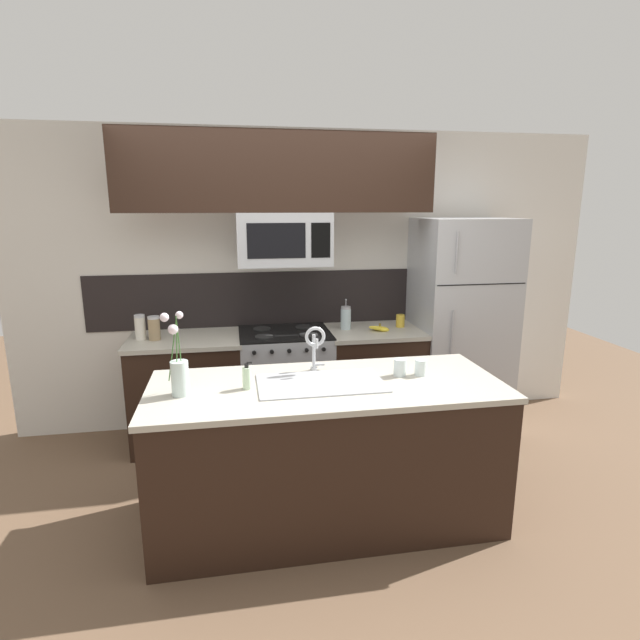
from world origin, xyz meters
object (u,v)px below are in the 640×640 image
(stove_range, at_px, (286,384))
(microwave, at_px, (283,239))
(sink_faucet, at_px, (315,343))
(coffee_tin, at_px, (400,321))
(french_press, at_px, (346,318))
(dish_soap_bottle, at_px, (247,378))
(refrigerator, at_px, (459,323))
(storage_jar_tall, at_px, (140,327))
(spare_glass, at_px, (420,368))
(flower_vase, at_px, (179,373))
(banana_bunch, at_px, (380,328))
(storage_jar_medium, at_px, (154,328))
(drinking_glass, at_px, (400,367))

(stove_range, xyz_separation_m, microwave, (0.00, -0.02, 1.23))
(sink_faucet, bearing_deg, coffee_tin, 48.81)
(french_press, bearing_deg, sink_faucet, -112.57)
(microwave, relative_size, dish_soap_bottle, 4.51)
(microwave, height_order, refrigerator, microwave)
(microwave, bearing_deg, french_press, 8.55)
(storage_jar_tall, distance_m, sink_faucet, 1.62)
(spare_glass, bearing_deg, flower_vase, -176.85)
(microwave, bearing_deg, dish_soap_bottle, -106.06)
(spare_glass, distance_m, flower_vase, 1.47)
(storage_jar_tall, distance_m, spare_glass, 2.24)
(storage_jar_tall, distance_m, dish_soap_bottle, 1.49)
(sink_faucet, relative_size, spare_glass, 3.02)
(microwave, relative_size, banana_bunch, 3.96)
(dish_soap_bottle, relative_size, spare_glass, 1.63)
(storage_jar_medium, distance_m, banana_bunch, 1.86)
(refrigerator, xyz_separation_m, banana_bunch, (-0.76, -0.08, 0.01))
(storage_jar_tall, bearing_deg, flower_vase, -71.91)
(dish_soap_bottle, bearing_deg, spare_glass, 2.61)
(banana_bunch, distance_m, spare_glass, 1.15)
(flower_vase, bearing_deg, french_press, 46.68)
(stove_range, height_order, drinking_glass, drinking_glass)
(banana_bunch, bearing_deg, dish_soap_bottle, -134.29)
(storage_jar_tall, bearing_deg, spare_glass, -32.72)
(banana_bunch, relative_size, flower_vase, 0.39)
(microwave, height_order, drinking_glass, microwave)
(stove_range, height_order, storage_jar_tall, storage_jar_tall)
(dish_soap_bottle, xyz_separation_m, spare_glass, (1.09, 0.05, -0.02))
(storage_jar_medium, bearing_deg, dish_soap_bottle, -60.81)
(storage_jar_tall, bearing_deg, stove_range, -0.16)
(microwave, xyz_separation_m, dish_soap_bottle, (-0.36, -1.24, -0.72))
(dish_soap_bottle, relative_size, drinking_glass, 1.52)
(storage_jar_tall, bearing_deg, drinking_glass, -34.29)
(spare_glass, bearing_deg, french_press, 98.60)
(storage_jar_medium, xyz_separation_m, flower_vase, (0.31, -1.27, 0.04))
(storage_jar_medium, bearing_deg, banana_bunch, -1.16)
(banana_bunch, height_order, flower_vase, flower_vase)
(microwave, bearing_deg, storage_jar_tall, 178.80)
(dish_soap_bottle, bearing_deg, flower_vase, -175.30)
(microwave, distance_m, french_press, 0.88)
(microwave, xyz_separation_m, coffee_tin, (1.03, 0.07, -0.73))
(dish_soap_bottle, distance_m, flower_vase, 0.38)
(drinking_glass, bearing_deg, coffee_tin, 70.83)
(refrigerator, bearing_deg, flower_vase, -150.44)
(banana_bunch, height_order, drinking_glass, drinking_glass)
(stove_range, height_order, sink_faucet, sink_faucet)
(coffee_tin, bearing_deg, flower_vase, -142.82)
(stove_range, relative_size, storage_jar_tall, 4.58)
(microwave, distance_m, storage_jar_tall, 1.34)
(stove_range, bearing_deg, flower_vase, -119.64)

